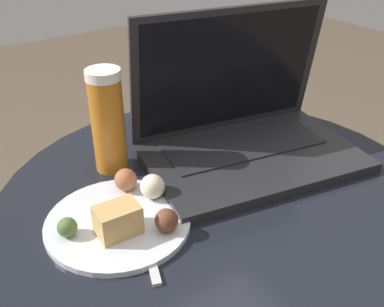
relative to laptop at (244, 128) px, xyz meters
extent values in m
cylinder|color=black|center=(-0.12, -0.08, -0.06)|extent=(0.73, 0.73, 0.02)
cube|color=#232326|center=(-0.01, -0.04, -0.04)|extent=(0.42, 0.31, 0.02)
cube|color=black|center=(0.00, 0.00, -0.03)|extent=(0.31, 0.17, 0.00)
cube|color=#232326|center=(0.01, 0.07, 0.09)|extent=(0.38, 0.12, 0.24)
cube|color=black|center=(0.01, 0.06, 0.09)|extent=(0.35, 0.10, 0.22)
cylinder|color=#C6701E|center=(-0.22, 0.10, 0.03)|extent=(0.06, 0.06, 0.17)
cylinder|color=white|center=(-0.22, 0.10, 0.12)|extent=(0.06, 0.06, 0.02)
cylinder|color=silver|center=(-0.29, -0.05, -0.05)|extent=(0.21, 0.21, 0.01)
cube|color=tan|center=(-0.30, -0.08, -0.02)|extent=(0.06, 0.05, 0.04)
sphere|color=#9E5B38|center=(-0.24, 0.01, -0.03)|extent=(0.04, 0.04, 0.04)
sphere|color=#4C6B33|center=(-0.36, -0.04, -0.03)|extent=(0.03, 0.03, 0.03)
sphere|color=brown|center=(-0.24, -0.11, -0.03)|extent=(0.03, 0.03, 0.03)
sphere|color=beige|center=(-0.22, -0.03, -0.02)|extent=(0.04, 0.04, 0.04)
cube|color=silver|center=(-0.28, -0.13, -0.05)|extent=(0.06, 0.13, 0.00)
cube|color=silver|center=(-0.25, -0.04, -0.05)|extent=(0.04, 0.06, 0.00)
camera|label=1|loc=(-0.50, -0.54, 0.38)|focal=42.00mm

